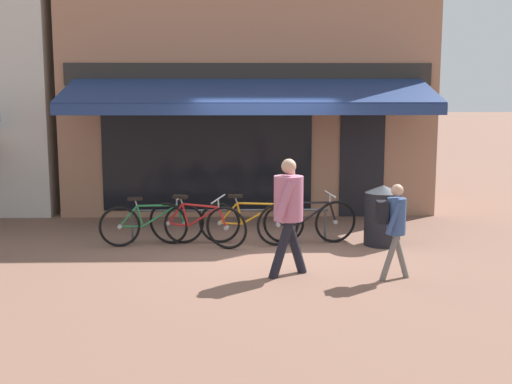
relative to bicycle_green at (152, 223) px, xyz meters
name	(u,v)px	position (x,y,z in m)	size (l,w,h in m)	color
ground_plane	(268,248)	(1.92, -0.30, -0.37)	(160.00, 160.00, 0.00)	brown
shop_front	(248,67)	(1.65, 3.93, 2.71)	(7.66, 4.72, 6.17)	#9E7056
bike_rack_rail	(229,215)	(1.28, 0.16, 0.11)	(3.36, 0.04, 0.57)	#47494F
bicycle_green	(152,223)	(0.00, 0.00, 0.00)	(1.71, 0.54, 0.81)	black
bicycle_red	(197,224)	(0.75, -0.15, 0.02)	(1.69, 0.85, 0.88)	black
bicycle_orange	(251,221)	(1.65, 0.08, 0.01)	(1.77, 0.52, 0.83)	black
bicycle_black	(307,222)	(2.57, -0.04, 0.02)	(1.71, 0.53, 0.87)	black
pedestrian_adult	(288,205)	(2.12, -1.86, 0.62)	(0.57, 0.70, 1.64)	black
pedestrian_child	(394,220)	(3.52, -2.09, 0.45)	(0.49, 0.40, 1.31)	slate
litter_bin	(382,215)	(3.82, -0.10, 0.14)	(0.61, 0.61, 1.00)	black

